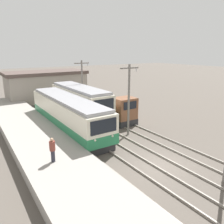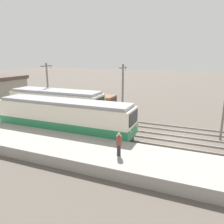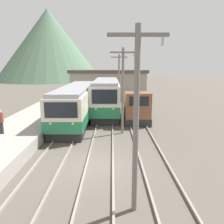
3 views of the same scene
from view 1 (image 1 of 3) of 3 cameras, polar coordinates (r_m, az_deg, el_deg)
The scene contains 12 objects.
ground_plane at distance 16.36m, azimuth 12.36°, elevation -13.27°, with size 200.00×200.00×0.00m, color #564F47.
platform_left at distance 12.96m, azimuth -8.40°, elevation -19.34°, with size 4.50×54.00×0.84m, color gray.
track_left at distance 14.77m, azimuth 5.04°, elevation -16.03°, with size 1.54×60.00×0.14m.
track_center at distance 16.46m, azimuth 12.87°, elevation -12.85°, with size 1.54×60.00×0.14m.
track_right at distance 18.57m, azimuth 19.38°, elevation -9.95°, with size 1.54×60.00×0.14m.
commuter_train_left at distance 22.40m, azimuth -11.50°, elevation -0.75°, with size 2.84×13.99×3.44m.
commuter_train_center at distance 26.07m, azimuth -8.36°, elevation 2.10°, with size 2.84×10.94×3.84m.
shunting_locomotive at distance 25.07m, azimuth 0.97°, elevation 0.37°, with size 2.40×5.93×3.00m.
catenary_mast_mid at distance 20.29m, azimuth 4.42°, elevation 3.81°, with size 2.00×0.20×6.70m.
catenary_mast_far at distance 28.34m, azimuth -7.73°, elevation 7.10°, with size 2.00×0.20×6.70m.
person_on_platform at distance 14.74m, azimuth -15.29°, elevation -9.29°, with size 0.38×0.38×1.65m.
station_building at distance 37.72m, azimuth -16.79°, elevation 6.69°, with size 12.60×6.30×4.67m.
Camera 1 is at (-10.60, -9.71, 7.82)m, focal length 35.00 mm.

